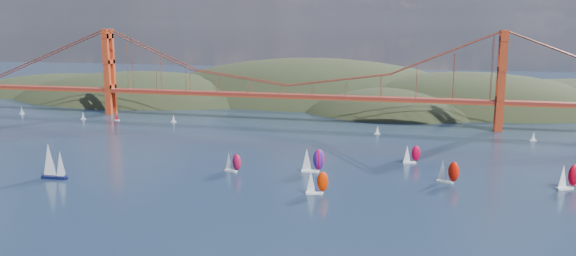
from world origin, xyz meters
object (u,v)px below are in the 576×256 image
at_px(racer_3, 411,154).
at_px(racer_4, 568,176).
at_px(sloop_navy, 52,161).
at_px(racer_1, 317,182).
at_px(racer_2, 448,171).
at_px(racer_0, 232,162).
at_px(racer_rwb, 312,160).

relative_size(racer_3, racer_4, 0.83).
height_order(sloop_navy, racer_1, sloop_navy).
distance_m(racer_2, racer_3, 31.20).
bearing_deg(racer_2, racer_0, -153.64).
xyz_separation_m(racer_1, racer_2, (44.60, 25.39, 0.25)).
xyz_separation_m(racer_0, racer_4, (124.57, 6.62, 0.76)).
bearing_deg(racer_1, sloop_navy, 167.36).
bearing_deg(racer_4, racer_3, 126.37).
relative_size(racer_1, racer_4, 0.89).
bearing_deg(racer_rwb, racer_1, -81.26).
height_order(sloop_navy, racer_4, sloop_navy).
distance_m(racer_3, racer_rwb, 45.26).
bearing_deg(racer_3, racer_0, -172.65).
height_order(racer_0, racer_rwb, racer_rwb).
bearing_deg(sloop_navy, racer_0, 18.94).
bearing_deg(racer_0, racer_rwb, 28.67).
bearing_deg(racer_4, racer_0, 154.11).
height_order(racer_0, racer_3, racer_0).
distance_m(sloop_navy, racer_0, 68.49).
bearing_deg(sloop_navy, racer_2, 8.26).
xyz_separation_m(racer_2, racer_rwb, (-51.91, 2.89, 0.56)).
height_order(racer_3, racer_4, racer_4).
xyz_separation_m(sloop_navy, racer_4, (187.80, 32.83, -1.92)).
distance_m(racer_1, racer_2, 51.32).
distance_m(racer_0, racer_1, 43.77).
distance_m(racer_0, racer_2, 83.14).
bearing_deg(racer_2, racer_rwb, -159.89).
relative_size(racer_1, racer_rwb, 0.84).
xyz_separation_m(racer_3, racer_4, (55.68, -25.62, 0.80)).
height_order(racer_0, racer_4, racer_4).
relative_size(racer_4, racer_rwb, 0.95).
height_order(racer_1, racer_2, racer_2).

